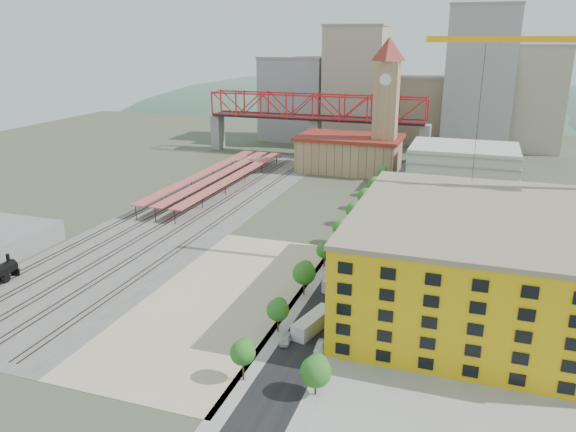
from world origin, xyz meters
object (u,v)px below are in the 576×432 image
(site_trailer_c, at_px, (339,281))
(construction_building, at_px, (478,261))
(site_trailer_d, at_px, (349,263))
(car_0, at_px, (286,339))
(clock_tower, at_px, (387,94))
(site_trailer_a, at_px, (313,323))
(site_trailer_b, at_px, (334,288))

(site_trailer_c, bearing_deg, construction_building, 13.91)
(site_trailer_d, xyz_separation_m, car_0, (-3.00, -33.76, -0.70))
(clock_tower, bearing_deg, site_trailer_a, -86.10)
(site_trailer_a, xyz_separation_m, site_trailer_b, (0.00, 14.81, -0.07))
(clock_tower, relative_size, site_trailer_c, 5.57)
(clock_tower, height_order, construction_building, clock_tower)
(construction_building, relative_size, site_trailer_c, 5.42)
(site_trailer_b, height_order, car_0, site_trailer_b)
(site_trailer_a, height_order, site_trailer_c, site_trailer_a)
(construction_building, height_order, site_trailer_d, construction_building)
(site_trailer_d, bearing_deg, site_trailer_a, -83.64)
(site_trailer_b, distance_m, site_trailer_d, 13.37)
(site_trailer_d, bearing_deg, car_0, -88.72)
(clock_tower, relative_size, site_trailer_a, 5.13)
(clock_tower, xyz_separation_m, site_trailer_a, (8.00, -117.49, -27.31))
(site_trailer_b, distance_m, car_0, 20.63)
(site_trailer_a, relative_size, car_0, 2.47)
(construction_building, bearing_deg, site_trailer_b, -174.11)
(construction_building, xyz_separation_m, car_0, (-29.00, -23.08, -8.71))
(construction_building, xyz_separation_m, site_trailer_a, (-26.00, -17.50, -8.02))
(construction_building, relative_size, site_trailer_a, 4.99)
(clock_tower, distance_m, site_trailer_c, 102.96)
(construction_building, distance_m, car_0, 38.07)
(clock_tower, bearing_deg, site_trailer_d, -84.88)
(construction_building, height_order, site_trailer_b, construction_building)
(car_0, bearing_deg, clock_tower, 86.07)
(site_trailer_c, distance_m, car_0, 24.35)
(construction_building, xyz_separation_m, site_trailer_b, (-26.00, -2.68, -8.09))
(site_trailer_d, distance_m, car_0, 33.90)
(site_trailer_a, bearing_deg, clock_tower, 108.53)
(site_trailer_a, height_order, car_0, site_trailer_a)
(construction_building, height_order, car_0, construction_building)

